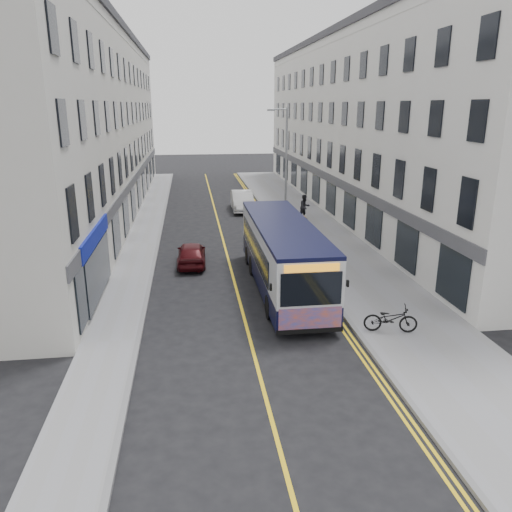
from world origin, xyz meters
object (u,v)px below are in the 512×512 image
object	(u,v)px
pedestrian_far	(305,207)
car_maroon	(191,254)
city_bus	(283,253)
streetlamp	(285,166)
bicycle	(391,319)
pedestrian_near	(303,232)
car_white	(242,201)

from	to	relation	value
pedestrian_far	car_maroon	bearing A→B (deg)	-157.05
city_bus	car_maroon	size ratio (longest dim) A/B	2.94
streetlamp	pedestrian_far	size ratio (longest dim) A/B	4.42
city_bus	bicycle	xyz separation A→B (m)	(3.07, -5.24, -1.08)
city_bus	streetlamp	bearing A→B (deg)	78.97
streetlamp	bicycle	xyz separation A→B (m)	(1.01, -15.79, -3.75)
pedestrian_near	pedestrian_far	size ratio (longest dim) A/B	1.09
pedestrian_near	streetlamp	bearing A→B (deg)	107.26
city_bus	pedestrian_near	xyz separation A→B (m)	(2.36, 6.08, -0.61)
streetlamp	pedestrian_near	bearing A→B (deg)	-86.14
pedestrian_near	pedestrian_far	distance (m)	7.90
streetlamp	pedestrian_far	xyz separation A→B (m)	(2.15, 3.22, -3.36)
pedestrian_near	car_white	size ratio (longest dim) A/B	0.42
streetlamp	car_maroon	bearing A→B (deg)	-134.22
car_white	pedestrian_near	bearing A→B (deg)	-78.03
streetlamp	car_white	distance (m)	8.58
city_bus	car_white	distance (m)	18.10
bicycle	car_maroon	distance (m)	11.87
pedestrian_far	car_maroon	size ratio (longest dim) A/B	0.49
city_bus	pedestrian_far	xyz separation A→B (m)	(4.20, 13.76, -0.69)
city_bus	bicycle	bearing A→B (deg)	-59.69
streetlamp	pedestrian_near	world-z (taller)	streetlamp
city_bus	pedestrian_near	bearing A→B (deg)	68.81
pedestrian_near	city_bus	bearing A→B (deg)	-97.78
city_bus	car_white	world-z (taller)	city_bus
pedestrian_near	bicycle	bearing A→B (deg)	-73.01
pedestrian_near	car_white	bearing A→B (deg)	114.15
streetlamp	car_maroon	world-z (taller)	streetlamp
pedestrian_far	car_white	xyz separation A→B (m)	(-4.12, 4.32, -0.25)
city_bus	bicycle	size ratio (longest dim) A/B	5.53
car_white	car_maroon	xyz separation A→B (m)	(-4.19, -13.88, -0.15)
pedestrian_near	car_maroon	size ratio (longest dim) A/B	0.53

